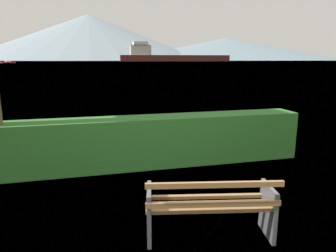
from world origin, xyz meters
name	(u,v)px	position (x,y,z in m)	size (l,w,h in m)	color
ground_plane	(208,235)	(0.00, 0.00, 0.00)	(1400.00, 1400.00, 0.00)	#4C6B33
water_surface	(91,61)	(0.00, 307.38, 0.00)	(620.00, 620.00, 0.00)	slate
park_bench	(210,207)	(-0.01, -0.06, 0.42)	(1.68, 0.87, 0.87)	olive
hedge_row	(160,141)	(0.00, 2.83, 0.53)	(6.22, 0.69, 1.05)	#2D6B28
cargo_ship_large	(167,56)	(68.81, 280.07, 4.86)	(102.85, 21.90, 17.37)	#471E19
fishing_boat_near	(8,62)	(-46.05, 188.64, 0.42)	(7.44, 7.19, 1.13)	#B2332D
distant_hills	(87,43)	(-3.51, 573.72, 30.09)	(960.92, 418.37, 78.29)	slate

